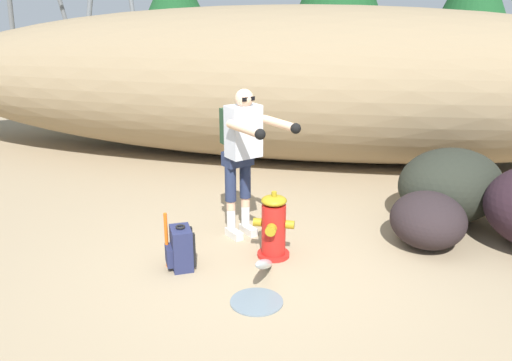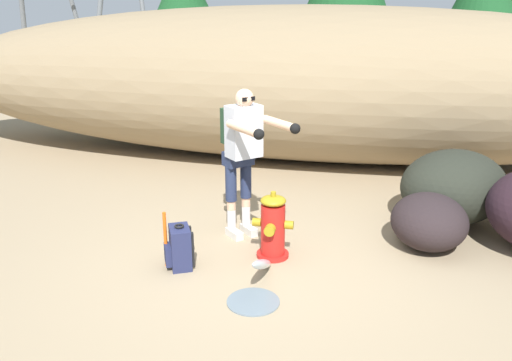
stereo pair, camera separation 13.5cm
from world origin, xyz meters
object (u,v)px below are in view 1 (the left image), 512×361
Objects in this scene: boulder_large at (450,185)px; boulder_small at (428,220)px; utility_worker at (243,145)px; survey_stake at (167,240)px; fire_hydrant at (274,227)px; spare_backpack at (181,249)px.

boulder_large is 0.91m from boulder_small.
survey_stake is at bearing -80.38° from utility_worker.
fire_hydrant is 1.00m from spare_backpack.
utility_worker is at bearing -145.20° from spare_backpack.
fire_hydrant is 0.79× the size of boulder_small.
spare_backpack is 3.46m from boulder_large.
utility_worker is at bearing -157.19° from boulder_large.
survey_stake is at bearing -24.36° from spare_backpack.
utility_worker is 2.24m from boulder_small.
utility_worker is 2.71m from boulder_large.
boulder_large is 2.28× the size of survey_stake.
fire_hydrant is 1.13m from survey_stake.
survey_stake is at bearing -156.83° from fire_hydrant.
utility_worker is at bearing -174.90° from boulder_small.
survey_stake reaches higher than spare_backpack.
utility_worker is at bearing 135.00° from fire_hydrant.
boulder_small is at bearing 49.85° from utility_worker.
fire_hydrant is at bearing -144.05° from boulder_large.
boulder_large is at bearing 31.93° from survey_stake.
spare_backpack is 0.34× the size of boulder_large.
survey_stake is at bearing -148.07° from boulder_large.
utility_worker is 3.70× the size of spare_backpack.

